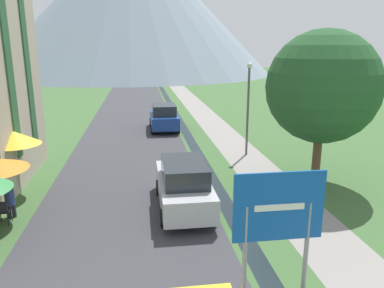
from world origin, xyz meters
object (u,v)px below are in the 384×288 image
(road_sign, at_px, (278,220))
(streetlamp, at_px, (248,101))
(tree_by_path, at_px, (323,87))
(parked_car_near, at_px, (184,185))
(cafe_umbrella_rear_yellow, at_px, (14,138))
(cafe_chair_middle, at_px, (2,210))
(parked_car_far, at_px, (164,117))
(person_seated_far, at_px, (10,199))

(road_sign, distance_m, streetlamp, 12.48)
(road_sign, height_order, tree_by_path, tree_by_path)
(road_sign, relative_size, tree_by_path, 0.50)
(parked_car_near, relative_size, streetlamp, 0.91)
(parked_car_near, distance_m, cafe_umbrella_rear_yellow, 6.86)
(cafe_umbrella_rear_yellow, bearing_deg, cafe_chair_middle, -84.60)
(parked_car_near, height_order, cafe_chair_middle, parked_car_near)
(cafe_chair_middle, distance_m, cafe_umbrella_rear_yellow, 3.31)
(road_sign, bearing_deg, parked_car_far, 93.54)
(road_sign, distance_m, cafe_umbrella_rear_yellow, 11.04)
(cafe_umbrella_rear_yellow, xyz_separation_m, person_seated_far, (0.33, -2.21, -1.61))
(parked_car_far, height_order, person_seated_far, parked_car_far)
(cafe_umbrella_rear_yellow, distance_m, tree_by_path, 12.39)
(streetlamp, bearing_deg, parked_car_near, -122.95)
(parked_car_far, bearing_deg, person_seated_far, -115.01)
(road_sign, height_order, person_seated_far, road_sign)
(cafe_chair_middle, height_order, cafe_umbrella_rear_yellow, cafe_umbrella_rear_yellow)
(cafe_umbrella_rear_yellow, relative_size, person_seated_far, 2.08)
(person_seated_far, xyz_separation_m, tree_by_path, (11.91, 1.74, 3.45))
(road_sign, bearing_deg, cafe_chair_middle, 145.08)
(person_seated_far, bearing_deg, road_sign, -38.03)
(person_seated_far, bearing_deg, streetlamp, 32.10)
(road_sign, height_order, streetlamp, streetlamp)
(cafe_umbrella_rear_yellow, distance_m, streetlamp, 11.33)
(parked_car_near, relative_size, person_seated_far, 3.64)
(cafe_umbrella_rear_yellow, distance_m, person_seated_far, 2.76)
(person_seated_far, distance_m, streetlamp, 12.23)
(cafe_chair_middle, xyz_separation_m, streetlamp, (10.25, 6.95, 2.42))
(tree_by_path, bearing_deg, cafe_umbrella_rear_yellow, 177.78)
(parked_car_near, xyz_separation_m, streetlamp, (4.20, 6.48, 2.02))
(parked_car_far, height_order, cafe_umbrella_rear_yellow, cafe_umbrella_rear_yellow)
(parked_car_near, relative_size, parked_car_far, 1.12)
(tree_by_path, bearing_deg, parked_car_near, -162.85)
(cafe_umbrella_rear_yellow, xyz_separation_m, streetlamp, (10.52, 4.18, 0.65))
(cafe_umbrella_rear_yellow, bearing_deg, person_seated_far, -81.44)
(road_sign, bearing_deg, tree_by_path, 58.55)
(road_sign, relative_size, cafe_umbrella_rear_yellow, 1.27)
(parked_car_near, xyz_separation_m, cafe_chair_middle, (-6.06, -0.48, -0.40))
(cafe_chair_middle, bearing_deg, cafe_umbrella_rear_yellow, 121.16)
(parked_car_near, height_order, cafe_umbrella_rear_yellow, cafe_umbrella_rear_yellow)
(cafe_chair_middle, height_order, streetlamp, streetlamp)
(road_sign, relative_size, streetlamp, 0.66)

